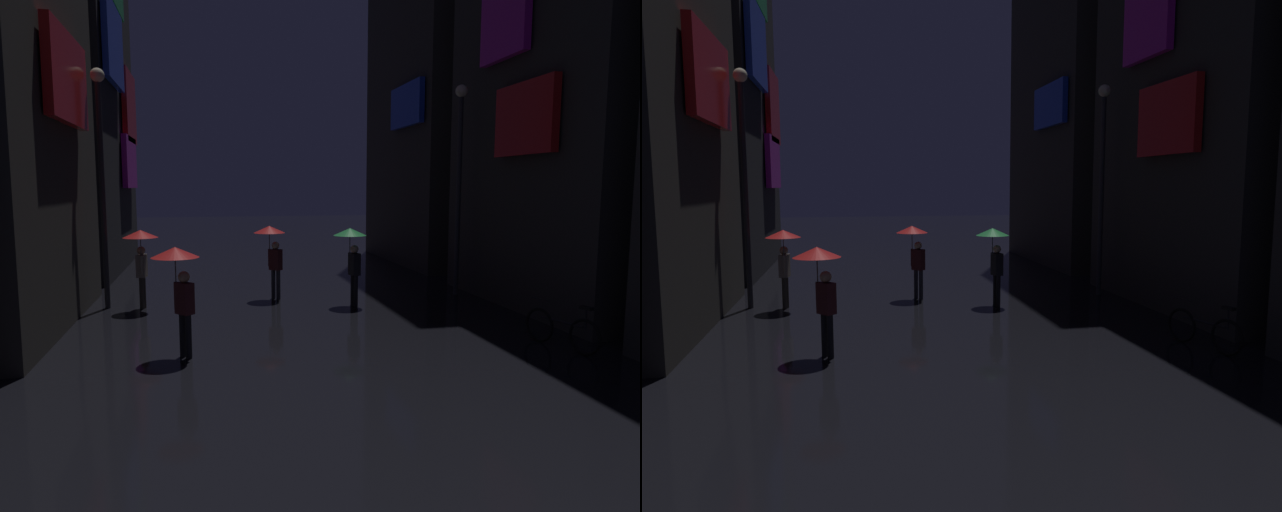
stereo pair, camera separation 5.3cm
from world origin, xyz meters
TOP-DOWN VIEW (x-y plane):
  - building_left_far at (-7.47, 22.30)m, footprint 4.25×8.61m
  - building_right_mid at (7.49, 12.65)m, footprint 4.25×7.31m
  - pedestrian_foreground_right_red at (-4.06, 14.26)m, footprint 0.90×0.90m
  - pedestrian_midstreet_centre_green at (1.50, 13.69)m, footprint 0.90×0.90m
  - pedestrian_foreground_left_red at (-0.53, 15.01)m, footprint 0.90×0.90m
  - pedestrian_far_right_red at (-2.91, 9.71)m, footprint 0.90×0.90m
  - bicycle_parked_at_storefront at (4.60, 8.76)m, footprint 0.56×1.77m
  - streetlamp_left_far at (-5.00, 14.60)m, footprint 0.36×0.36m
  - streetlamp_right_far at (5.00, 14.56)m, footprint 0.36×0.36m

SIDE VIEW (x-z plane):
  - bicycle_parked_at_storefront at x=4.60m, z-range -0.09..0.87m
  - pedestrian_foreground_right_red at x=-4.06m, z-range 0.61..2.73m
  - pedestrian_midstreet_centre_green at x=1.50m, z-range 0.61..2.73m
  - pedestrian_foreground_left_red at x=-0.53m, z-range 0.61..2.73m
  - pedestrian_far_right_red at x=-2.91m, z-range 0.61..2.73m
  - streetlamp_right_far at x=5.00m, z-range 0.72..6.89m
  - streetlamp_left_far at x=-5.00m, z-range 0.72..6.97m
  - building_left_far at x=-7.47m, z-range 0.01..13.77m
  - building_right_mid at x=7.49m, z-range 0.00..15.28m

